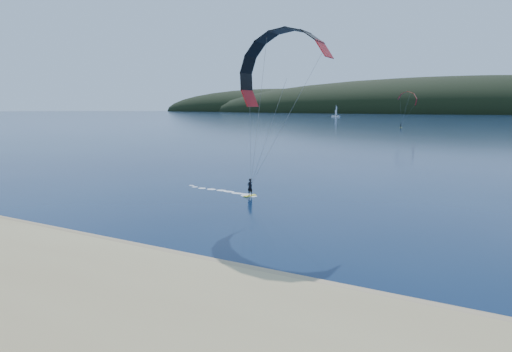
{
  "coord_description": "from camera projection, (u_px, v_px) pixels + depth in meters",
  "views": [
    {
      "loc": [
        19.27,
        -17.05,
        9.89
      ],
      "look_at": [
        4.33,
        10.0,
        5.0
      ],
      "focal_mm": 30.86,
      "sensor_mm": 36.0,
      "label": 1
    }
  ],
  "objects": [
    {
      "name": "kitesurfer_near",
      "position": [
        285.0,
        82.0,
        41.43
      ],
      "size": [
        21.72,
        6.64,
        16.81
      ],
      "color": "yellow",
      "rests_on": "ground"
    },
    {
      "name": "kitesurfer_far",
      "position": [
        407.0,
        101.0,
        201.26
      ],
      "size": [
        9.1,
        7.13,
        15.76
      ],
      "color": "yellow",
      "rests_on": "ground"
    },
    {
      "name": "wet_sand",
      "position": [
        160.0,
        255.0,
        29.37
      ],
      "size": [
        220.0,
        2.5,
        0.1
      ],
      "color": "#8C7B51",
      "rests_on": "ground"
    },
    {
      "name": "sailboat",
      "position": [
        336.0,
        116.0,
        427.32
      ],
      "size": [
        8.24,
        5.34,
        11.78
      ],
      "color": "white",
      "rests_on": "ground"
    },
    {
      "name": "ground",
      "position": [
        107.0,
        279.0,
        25.49
      ],
      "size": [
        1800.0,
        1800.0,
        0.0
      ],
      "primitive_type": "plane",
      "color": "#071937",
      "rests_on": "ground"
    },
    {
      "name": "headland",
      "position": [
        487.0,
        113.0,
        669.46
      ],
      "size": [
        1200.0,
        310.0,
        140.0
      ],
      "color": "black",
      "rests_on": "ground"
    }
  ]
}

